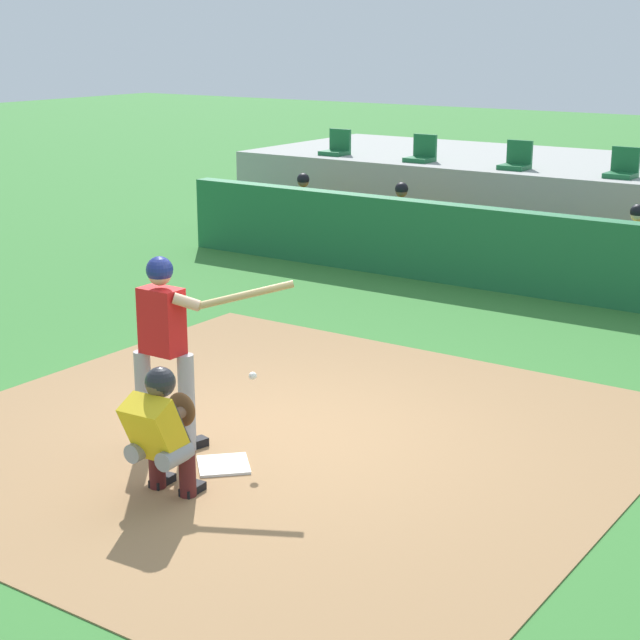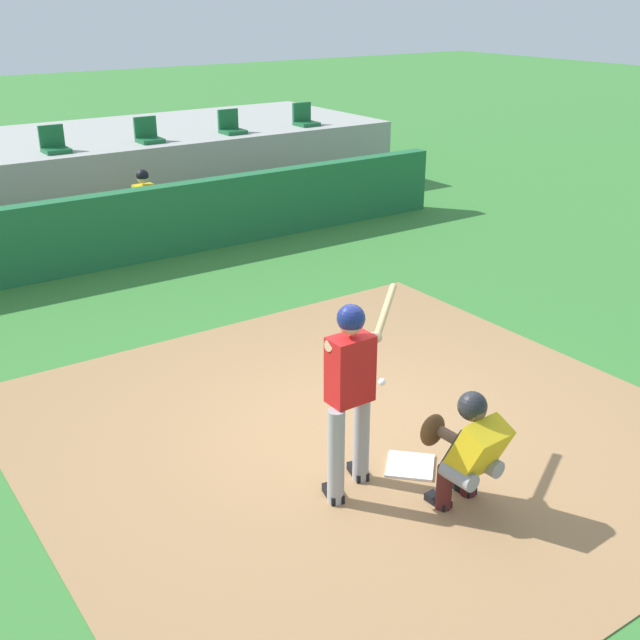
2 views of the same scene
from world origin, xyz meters
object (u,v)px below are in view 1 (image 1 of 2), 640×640
object	(u,v)px
batter_at_plate	(166,341)
stadium_seat_3	(622,169)
catcher_crouched	(162,428)
dugout_player_1	(397,221)
stadium_seat_1	(422,154)
dugout_player_0	(299,210)
home_plate	(223,465)
stadium_seat_0	(337,148)
dugout_player_2	(632,248)
stadium_seat_2	(516,161)

from	to	relation	value
batter_at_plate	stadium_seat_3	size ratio (longest dim) A/B	3.76
batter_at_plate	catcher_crouched	xyz separation A→B (m)	(0.65, -0.78, -0.43)
dugout_player_1	stadium_seat_1	world-z (taller)	stadium_seat_1
stadium_seat_3	dugout_player_0	bearing A→B (deg)	-157.88
dugout_player_1	stadium_seat_3	world-z (taller)	stadium_seat_3
home_plate	stadium_seat_0	xyz separation A→B (m)	(-5.57, 10.18, 1.51)
dugout_player_2	stadium_seat_3	world-z (taller)	stadium_seat_3
dugout_player_1	stadium_seat_3	distance (m)	3.74
batter_at_plate	dugout_player_1	world-z (taller)	batter_at_plate
dugout_player_1	stadium_seat_0	xyz separation A→B (m)	(-2.55, 2.03, 0.86)
catcher_crouched	stadium_seat_3	distance (m)	10.94
home_plate	stadium_seat_3	xyz separation A→B (m)	(0.00, 10.18, 1.51)
dugout_player_0	dugout_player_2	size ratio (longest dim) A/B	1.00
batter_at_plate	stadium_seat_0	world-z (taller)	stadium_seat_0
home_plate	dugout_player_2	world-z (taller)	dugout_player_2
dugout_player_1	stadium_seat_0	size ratio (longest dim) A/B	2.71
home_plate	dugout_player_2	size ratio (longest dim) A/B	0.34
catcher_crouched	stadium_seat_3	world-z (taller)	stadium_seat_3
home_plate	dugout_player_2	xyz separation A→B (m)	(0.90, 8.14, 0.65)
dugout_player_1	dugout_player_2	bearing A→B (deg)	0.00
catcher_crouched	dugout_player_2	world-z (taller)	dugout_player_2
catcher_crouched	dugout_player_0	world-z (taller)	dugout_player_0
home_plate	stadium_seat_3	distance (m)	10.29
catcher_crouched	stadium_seat_1	size ratio (longest dim) A/B	3.23
dugout_player_1	dugout_player_2	world-z (taller)	same
dugout_player_1	stadium_seat_0	world-z (taller)	stadium_seat_0
stadium_seat_0	stadium_seat_3	size ratio (longest dim) A/B	1.00
catcher_crouched	dugout_player_2	bearing A→B (deg)	84.09
stadium_seat_2	stadium_seat_3	size ratio (longest dim) A/B	1.00
home_plate	dugout_player_1	xyz separation A→B (m)	(-3.02, 8.14, 0.65)
home_plate	stadium_seat_1	xyz separation A→B (m)	(-3.71, 10.18, 1.51)
dugout_player_2	stadium_seat_1	distance (m)	5.11
home_plate	dugout_player_0	xyz separation A→B (m)	(-5.01, 8.14, 0.65)
dugout_player_2	stadium_seat_1	size ratio (longest dim) A/B	2.71
home_plate	stadium_seat_0	world-z (taller)	stadium_seat_0
stadium_seat_1	stadium_seat_2	distance (m)	1.86
dugout_player_1	stadium_seat_3	size ratio (longest dim) A/B	2.71
stadium_seat_1	dugout_player_0	bearing A→B (deg)	-122.42
stadium_seat_3	catcher_crouched	bearing A→B (deg)	-90.10
dugout_player_2	home_plate	bearing A→B (deg)	-96.29
dugout_player_1	stadium_seat_3	bearing A→B (deg)	33.97
home_plate	dugout_player_2	distance (m)	8.22
batter_at_plate	stadium_seat_2	distance (m)	10.21
catcher_crouched	stadium_seat_0	xyz separation A→B (m)	(-5.55, 10.91, 0.93)
dugout_player_0	stadium_seat_1	size ratio (longest dim) A/B	2.71
batter_at_plate	stadium_seat_0	size ratio (longest dim) A/B	3.76
catcher_crouched	dugout_player_1	world-z (taller)	dugout_player_1
batter_at_plate	stadium_seat_0	distance (m)	11.26
catcher_crouched	stadium_seat_3	bearing A→B (deg)	89.90
dugout_player_1	stadium_seat_2	xyz separation A→B (m)	(1.16, 2.03, 0.86)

